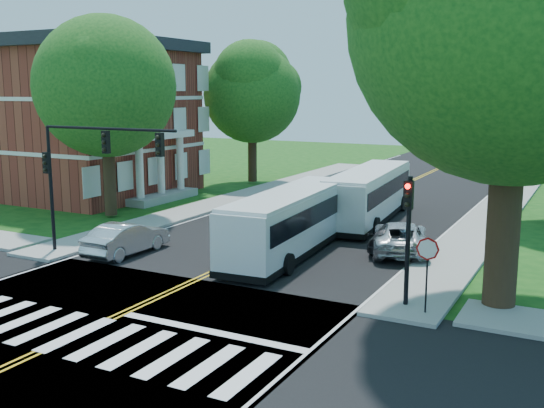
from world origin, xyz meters
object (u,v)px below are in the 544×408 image
Objects in this scene: bus_lead at (291,220)px; suv at (401,237)px; bus_follow at (369,194)px; dark_sedan at (393,238)px; signal_ne at (408,224)px; signal_nw at (87,160)px; hatchback at (126,238)px.

bus_lead reaches higher than suv.
dark_sedan is at bearing 113.50° from bus_follow.
bus_follow is (-6.02, 13.65, -1.42)m from signal_ne.
signal_nw reaches higher than bus_lead.
dark_sedan is at bearing -148.93° from hatchback.
bus_follow is at bearing -120.17° from hatchback.
signal_nw is 14.14m from dark_sedan.
suv is (11.72, 7.37, -3.65)m from signal_nw.
suv reaches higher than dark_sedan.
bus_follow is 7.33m from suv.
bus_lead reaches higher than dark_sedan.
signal_nw is at bearing 30.22° from dark_sedan.
bus_follow reaches higher than bus_lead.
bus_lead is 4.84m from dark_sedan.
signal_ne reaches higher than dark_sedan.
signal_ne is at bearing 139.42° from bus_lead.
bus_follow is 2.80× the size of dark_sedan.
bus_follow is 2.57× the size of hatchback.
bus_follow is at bearing -98.64° from bus_lead.
signal_ne is at bearing 0.05° from signal_nw.
signal_ne is at bearing 106.16° from dark_sedan.
signal_nw is 1.76× the size of dark_sedan.
signal_ne is 8.04m from suv.
hatchback is at bearing 174.29° from signal_ne.
bus_lead is at bearing 29.33° from dark_sedan.
signal_nw is at bearing 54.63° from bus_follow.
signal_nw is 14.13m from signal_ne.
dark_sedan is at bearing 33.96° from signal_nw.
bus_follow reaches higher than suv.
signal_nw reaches higher than bus_follow.
hatchback reaches higher than suv.
suv is at bearing 107.60° from signal_ne.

